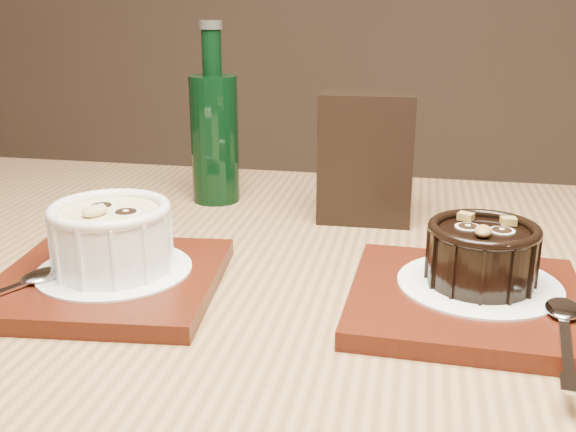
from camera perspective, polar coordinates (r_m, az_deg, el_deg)
name	(u,v)px	position (r m, az deg, el deg)	size (l,w,h in m)	color
table	(289,387)	(0.61, 0.11, -14.24)	(1.24, 0.87, 0.75)	brown
tray_left	(110,281)	(0.59, -14.85, -5.32)	(0.18, 0.18, 0.01)	#4D190C
doily_left	(115,269)	(0.59, -14.48, -4.40)	(0.13, 0.13, 0.00)	white
ramekin_white	(111,234)	(0.58, -14.73, -1.47)	(0.10, 0.10, 0.06)	white
spoon_left	(3,289)	(0.57, -22.97, -5.73)	(0.03, 0.13, 0.01)	silver
tray_right	(466,300)	(0.55, 14.82, -6.92)	(0.18, 0.18, 0.01)	#4D190C
doily_right	(479,284)	(0.56, 15.87, -5.55)	(0.13, 0.13, 0.00)	white
ramekin_dark	(482,251)	(0.55, 16.12, -2.90)	(0.09, 0.09, 0.05)	black
spoon_right	(565,330)	(0.50, 22.41, -8.88)	(0.03, 0.13, 0.01)	silver
condiment_stand	(366,158)	(0.73, 6.65, 4.93)	(0.10, 0.06, 0.14)	black
green_bottle	(214,134)	(0.80, -6.24, 6.92)	(0.06, 0.06, 0.21)	black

